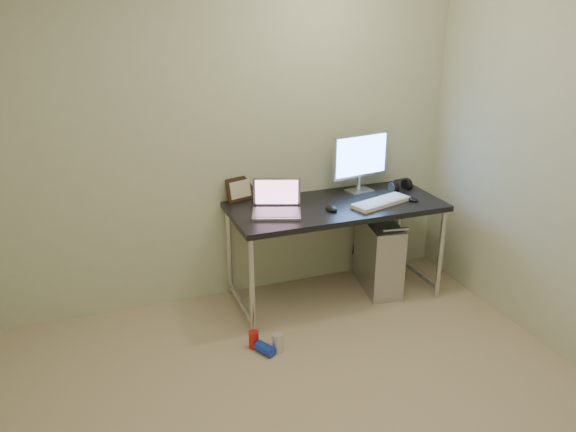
{
  "coord_description": "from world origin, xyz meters",
  "views": [
    {
      "loc": [
        -0.95,
        -2.05,
        2.13
      ],
      "look_at": [
        0.21,
        1.06,
        0.85
      ],
      "focal_mm": 35.0,
      "sensor_mm": 36.0,
      "label": 1
    }
  ],
  "objects": [
    {
      "name": "picture_frame",
      "position": [
        0.08,
        1.73,
        0.84
      ],
      "size": [
        0.23,
        0.13,
        0.18
      ],
      "primitive_type": "cube",
      "rotation": [
        -0.21,
        0.0,
        0.31
      ],
      "color": "black",
      "rests_on": "desk"
    },
    {
      "name": "desk",
      "position": [
        0.71,
        1.41,
        0.67
      ],
      "size": [
        1.55,
        0.68,
        0.75
      ],
      "color": "black",
      "rests_on": "ground"
    },
    {
      "name": "can_blue",
      "position": [
        -0.02,
        0.86,
        0.04
      ],
      "size": [
        0.12,
        0.15,
        0.07
      ],
      "primitive_type": "cylinder",
      "rotation": [
        1.57,
        0.0,
        0.49
      ],
      "color": "#1938C7",
      "rests_on": "ground"
    },
    {
      "name": "mouse_right",
      "position": [
        1.27,
        1.28,
        0.77
      ],
      "size": [
        0.07,
        0.11,
        0.04
      ],
      "primitive_type": "ellipsoid",
      "rotation": [
        0.0,
        0.0,
        0.05
      ],
      "color": "black",
      "rests_on": "desk"
    },
    {
      "name": "mouse_left",
      "position": [
        0.63,
        1.31,
        0.77
      ],
      "size": [
        0.08,
        0.12,
        0.04
      ],
      "primitive_type": "ellipsoid",
      "rotation": [
        0.0,
        0.0,
        -0.04
      ],
      "color": "black",
      "rests_on": "desk"
    },
    {
      "name": "can_red",
      "position": [
        -0.07,
        0.95,
        0.06
      ],
      "size": [
        0.09,
        0.09,
        0.12
      ],
      "primitive_type": "cylinder",
      "rotation": [
        0.0,
        0.0,
        0.46
      ],
      "color": "red",
      "rests_on": "ground"
    },
    {
      "name": "monitor",
      "position": [
        0.99,
        1.61,
        1.02
      ],
      "size": [
        0.49,
        0.17,
        0.46
      ],
      "rotation": [
        0.0,
        0.0,
        0.16
      ],
      "color": "silver",
      "rests_on": "desk"
    },
    {
      "name": "laptop",
      "position": [
        0.25,
        1.4,
        0.8
      ],
      "size": [
        0.41,
        0.37,
        0.23
      ],
      "rotation": [
        0.0,
        0.0,
        -0.35
      ],
      "color": "silver",
      "rests_on": "desk"
    },
    {
      "name": "cable_a",
      "position": [
        1.04,
        1.7,
        0.4
      ],
      "size": [
        0.01,
        0.16,
        0.69
      ],
      "primitive_type": "cylinder",
      "rotation": [
        0.21,
        0.0,
        0.0
      ],
      "color": "black",
      "rests_on": "ground"
    },
    {
      "name": "can_white",
      "position": [
        0.06,
        0.86,
        0.06
      ],
      "size": [
        0.07,
        0.07,
        0.13
      ],
      "primitive_type": "cylinder",
      "rotation": [
        0.0,
        0.0,
        -0.06
      ],
      "color": "silver",
      "rests_on": "ground"
    },
    {
      "name": "wall_back",
      "position": [
        0.0,
        1.75,
        1.25
      ],
      "size": [
        3.5,
        0.02,
        2.5
      ],
      "primitive_type": "cube",
      "color": "beige",
      "rests_on": "ground"
    },
    {
      "name": "cable_b",
      "position": [
        1.13,
        1.68,
        0.38
      ],
      "size": [
        0.02,
        0.11,
        0.71
      ],
      "primitive_type": "cylinder",
      "rotation": [
        0.14,
        0.0,
        0.09
      ],
      "color": "black",
      "rests_on": "ground"
    },
    {
      "name": "headphones",
      "position": [
        1.32,
        1.54,
        0.78
      ],
      "size": [
        0.17,
        0.11,
        0.11
      ],
      "rotation": [
        0.0,
        0.0,
        0.09
      ],
      "color": "black",
      "rests_on": "desk"
    },
    {
      "name": "tower_computer",
      "position": [
        1.09,
        1.42,
        0.28
      ],
      "size": [
        0.32,
        0.56,
        0.59
      ],
      "rotation": [
        0.0,
        0.0,
        -0.17
      ],
      "color": "#ABABB0",
      "rests_on": "ground"
    },
    {
      "name": "webcam",
      "position": [
        0.25,
        1.71,
        0.83
      ],
      "size": [
        0.04,
        0.03,
        0.11
      ],
      "rotation": [
        0.0,
        0.0,
        -0.0
      ],
      "color": "silver",
      "rests_on": "desk"
    },
    {
      "name": "keyboard",
      "position": [
        1.01,
        1.3,
        0.76
      ],
      "size": [
        0.49,
        0.28,
        0.03
      ],
      "primitive_type": "cube",
      "rotation": [
        0.0,
        0.0,
        0.3
      ],
      "color": "white",
      "rests_on": "desk"
    }
  ]
}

